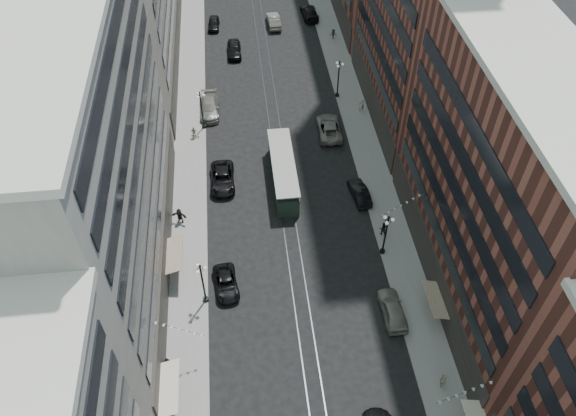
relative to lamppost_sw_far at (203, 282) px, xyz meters
name	(u,v)px	position (x,y,z in m)	size (l,w,h in m)	color
ground	(271,101)	(9.20, 32.00, -3.10)	(220.00, 220.00, 0.00)	black
sidewalk_west	(191,66)	(-1.80, 42.00, -3.02)	(4.00, 180.00, 0.15)	gray
sidewalk_east	(338,57)	(20.20, 42.00, -3.02)	(4.00, 180.00, 0.15)	gray
rail_west	(261,62)	(8.50, 42.00, -3.09)	(0.12, 180.00, 0.02)	#2D2D33
rail_east	(270,61)	(9.90, 42.00, -3.09)	(0.12, 180.00, 0.02)	#2D2D33
building_west_mid	(95,166)	(-7.80, 5.00, 10.90)	(8.00, 36.00, 28.00)	gray
building_east_mid	(499,193)	(26.20, 0.00, 8.90)	(8.00, 30.00, 24.00)	brown
lamppost_sw_far	(203,282)	(0.00, 0.00, 0.00)	(1.03, 1.14, 5.52)	black
lamppost_sw_mid	(202,109)	(0.00, 27.00, 0.00)	(1.03, 1.14, 5.52)	black
lamppost_se_far	(386,234)	(18.40, 4.00, 0.00)	(1.03, 1.14, 5.52)	black
lamppost_se_mid	(338,78)	(18.40, 32.00, 0.00)	(1.03, 1.14, 5.52)	black
streetcar	(283,172)	(9.20, 15.83, -1.58)	(2.62, 11.85, 3.28)	#203326
car_2	(226,283)	(2.04, 1.38, -2.43)	(2.22, 4.82, 1.34)	black
car_4	(392,309)	(17.60, -3.48, -2.22)	(2.07, 5.14, 1.75)	gray
pedestrian_2	(168,364)	(-3.30, -6.91, -2.12)	(0.80, 0.44, 1.65)	black
pedestrian_4	(443,380)	(20.15, -11.08, -2.02)	(1.08, 0.49, 1.85)	beige
car_7	(223,178)	(2.13, 16.33, -2.27)	(2.73, 5.93, 1.65)	black
car_8	(209,107)	(0.80, 30.28, -2.22)	(2.46, 6.05, 1.76)	slate
car_9	(214,23)	(1.74, 52.95, -2.35)	(1.76, 4.36, 1.49)	black
car_10	(360,193)	(17.60, 12.33, -2.33)	(1.62, 4.64, 1.53)	black
car_11	(329,128)	(16.00, 24.26, -2.23)	(2.89, 6.26, 1.74)	gray
car_12	(309,12)	(17.60, 54.70, -2.24)	(2.41, 5.92, 1.72)	black
car_13	(234,49)	(4.70, 44.50, -2.22)	(2.07, 5.15, 1.75)	black
car_14	(274,20)	(11.46, 52.62, -2.21)	(1.88, 5.39, 1.77)	slate
pedestrian_5	(180,216)	(-2.68, 10.63, -1.99)	(1.78, 0.51, 1.92)	black
pedestrian_6	(194,132)	(-1.22, 25.15, -2.19)	(0.89, 0.40, 1.52)	#A79A8A
pedestrian_7	(383,228)	(18.93, 6.49, -2.08)	(0.84, 0.46, 1.73)	black
pedestrian_8	(361,105)	(20.99, 28.28, -1.97)	(0.71, 0.47, 1.95)	beige
pedestrian_9	(333,34)	(20.34, 47.17, -2.14)	(1.04, 0.43, 1.61)	black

